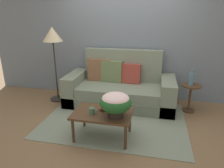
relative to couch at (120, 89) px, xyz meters
The scene contains 11 objects.
ground_plane 0.78m from the couch, 86.05° to the right, with size 14.00×14.00×0.00m, color brown.
wall_back 1.10m from the couch, 84.35° to the left, with size 6.40×0.12×2.63m, color slate.
area_rug 0.81m from the couch, 86.21° to the right, with size 2.46×1.79×0.01m, color gray.
couch is the anchor object (origin of this frame).
coffee_table 1.30m from the couch, 91.03° to the right, with size 0.87×0.57×0.42m.
side_table 1.39m from the couch, ahead, with size 0.37×0.37×0.54m.
floor_lamp 1.68m from the couch, behind, with size 0.40×0.40×1.56m.
potted_plant 1.42m from the couch, 82.24° to the right, with size 0.45×0.45×0.35m.
coffee_mug 1.40m from the couch, 96.48° to the right, with size 0.13×0.08×0.10m.
snack_bowl 1.23m from the couch, 91.93° to the right, with size 0.12×0.12×0.06m.
table_vase 1.41m from the couch, ahead, with size 0.10×0.10×0.30m.
Camera 1 is at (0.65, -3.22, 1.81)m, focal length 32.70 mm.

